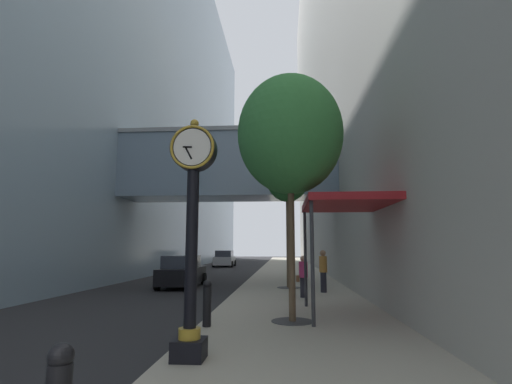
{
  "coord_description": "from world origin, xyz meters",
  "views": [
    {
      "loc": [
        2.18,
        -1.16,
        2.07
      ],
      "look_at": [
        0.78,
        17.87,
        4.83
      ],
      "focal_mm": 26.62,
      "sensor_mm": 36.0,
      "label": 1
    }
  ],
  "objects_px": {
    "street_tree_near": "(290,135)",
    "car_silver_mid": "(225,259)",
    "bollard_third": "(207,302)",
    "car_black_near": "(182,272)",
    "pedestrian_walking": "(303,275)",
    "street_tree_mid_near": "(287,178)",
    "pedestrian_by_clock": "(323,270)",
    "street_clock": "(192,223)"
  },
  "relations": [
    {
      "from": "street_clock",
      "to": "car_silver_mid",
      "type": "relative_size",
      "value": 0.95
    },
    {
      "from": "street_tree_near",
      "to": "pedestrian_walking",
      "type": "distance_m",
      "value": 6.42
    },
    {
      "from": "car_black_near",
      "to": "car_silver_mid",
      "type": "relative_size",
      "value": 0.94
    },
    {
      "from": "bollard_third",
      "to": "car_silver_mid",
      "type": "bearing_deg",
      "value": 98.12
    },
    {
      "from": "street_tree_mid_near",
      "to": "street_clock",
      "type": "bearing_deg",
      "value": -98.91
    },
    {
      "from": "pedestrian_walking",
      "to": "pedestrian_by_clock",
      "type": "xyz_separation_m",
      "value": [
        0.95,
        1.71,
        0.13
      ]
    },
    {
      "from": "street_clock",
      "to": "car_black_near",
      "type": "height_order",
      "value": "street_clock"
    },
    {
      "from": "street_clock",
      "to": "street_tree_mid_near",
      "type": "relative_size",
      "value": 0.66
    },
    {
      "from": "car_black_near",
      "to": "street_tree_near",
      "type": "bearing_deg",
      "value": -59.73
    },
    {
      "from": "street_clock",
      "to": "bollard_third",
      "type": "relative_size",
      "value": 3.86
    },
    {
      "from": "bollard_third",
      "to": "street_tree_near",
      "type": "distance_m",
      "value": 4.98
    },
    {
      "from": "pedestrian_by_clock",
      "to": "car_black_near",
      "type": "bearing_deg",
      "value": 157.55
    },
    {
      "from": "street_tree_mid_near",
      "to": "car_black_near",
      "type": "xyz_separation_m",
      "value": [
        -5.49,
        1.1,
        -4.65
      ]
    },
    {
      "from": "street_clock",
      "to": "pedestrian_by_clock",
      "type": "distance_m",
      "value": 10.69
    },
    {
      "from": "street_tree_mid_near",
      "to": "car_silver_mid",
      "type": "bearing_deg",
      "value": 106.61
    },
    {
      "from": "street_clock",
      "to": "pedestrian_walking",
      "type": "bearing_deg",
      "value": 74.11
    },
    {
      "from": "street_clock",
      "to": "bollard_third",
      "type": "height_order",
      "value": "street_clock"
    },
    {
      "from": "bollard_third",
      "to": "street_tree_mid_near",
      "type": "relative_size",
      "value": 0.17
    },
    {
      "from": "street_tree_mid_near",
      "to": "car_silver_mid",
      "type": "distance_m",
      "value": 23.3
    },
    {
      "from": "bollard_third",
      "to": "pedestrian_by_clock",
      "type": "relative_size",
      "value": 0.62
    },
    {
      "from": "street_tree_mid_near",
      "to": "car_silver_mid",
      "type": "relative_size",
      "value": 1.44
    },
    {
      "from": "bollard_third",
      "to": "pedestrian_walking",
      "type": "xyz_separation_m",
      "value": [
        2.63,
        5.59,
        0.25
      ]
    },
    {
      "from": "bollard_third",
      "to": "street_tree_near",
      "type": "relative_size",
      "value": 0.17
    },
    {
      "from": "street_clock",
      "to": "street_tree_near",
      "type": "height_order",
      "value": "street_tree_near"
    },
    {
      "from": "street_tree_near",
      "to": "street_tree_mid_near",
      "type": "distance_m",
      "value": 8.31
    },
    {
      "from": "street_clock",
      "to": "pedestrian_by_clock",
      "type": "height_order",
      "value": "street_clock"
    },
    {
      "from": "pedestrian_walking",
      "to": "car_black_near",
      "type": "distance_m",
      "value": 7.56
    },
    {
      "from": "bollard_third",
      "to": "car_black_near",
      "type": "xyz_separation_m",
      "value": [
        -3.38,
        10.17,
        0.07
      ]
    },
    {
      "from": "car_black_near",
      "to": "car_silver_mid",
      "type": "distance_m",
      "value": 20.8
    },
    {
      "from": "street_clock",
      "to": "street_tree_mid_near",
      "type": "xyz_separation_m",
      "value": [
        1.86,
        11.84,
        2.94
      ]
    },
    {
      "from": "bollard_third",
      "to": "pedestrian_walking",
      "type": "distance_m",
      "value": 6.18
    },
    {
      "from": "street_tree_mid_near",
      "to": "car_black_near",
      "type": "distance_m",
      "value": 7.28
    },
    {
      "from": "pedestrian_by_clock",
      "to": "street_clock",
      "type": "bearing_deg",
      "value": -108.29
    },
    {
      "from": "street_tree_near",
      "to": "car_silver_mid",
      "type": "distance_m",
      "value": 31.19
    },
    {
      "from": "bollard_third",
      "to": "car_black_near",
      "type": "bearing_deg",
      "value": 108.38
    },
    {
      "from": "car_black_near",
      "to": "bollard_third",
      "type": "bearing_deg",
      "value": -71.62
    },
    {
      "from": "car_silver_mid",
      "to": "street_tree_mid_near",
      "type": "bearing_deg",
      "value": -73.39
    },
    {
      "from": "street_tree_mid_near",
      "to": "car_silver_mid",
      "type": "xyz_separation_m",
      "value": [
        -6.53,
        21.88,
        -4.62
      ]
    },
    {
      "from": "street_clock",
      "to": "car_silver_mid",
      "type": "bearing_deg",
      "value": 97.89
    },
    {
      "from": "street_tree_near",
      "to": "pedestrian_by_clock",
      "type": "relative_size",
      "value": 3.76
    },
    {
      "from": "bollard_third",
      "to": "car_black_near",
      "type": "height_order",
      "value": "car_black_near"
    },
    {
      "from": "car_silver_mid",
      "to": "bollard_third",
      "type": "bearing_deg",
      "value": -81.88
    }
  ]
}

